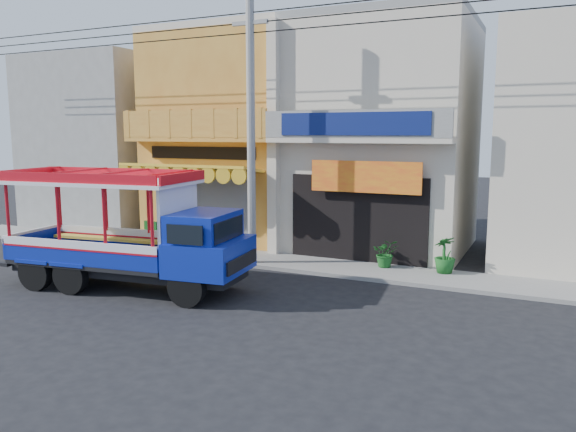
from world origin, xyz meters
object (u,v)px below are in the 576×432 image
object	(u,v)px
potted_plant_a	(386,253)
potted_plant_c	(445,255)
green_sign	(151,236)
songthaew_truck	(142,234)
utility_pole	(255,108)

from	to	relation	value
potted_plant_a	potted_plant_c	distance (m)	1.80
green_sign	potted_plant_c	distance (m)	10.44
songthaew_truck	potted_plant_a	size ratio (longest dim) A/B	8.15
utility_pole	songthaew_truck	distance (m)	5.34
potted_plant_a	green_sign	bearing A→B (deg)	165.29
utility_pole	potted_plant_a	size ratio (longest dim) A/B	31.72
potted_plant_c	green_sign	bearing A→B (deg)	-45.82
songthaew_truck	green_sign	bearing A→B (deg)	126.60
green_sign	potted_plant_a	size ratio (longest dim) A/B	1.08
songthaew_truck	potted_plant_c	world-z (taller)	songthaew_truck
potted_plant_c	potted_plant_a	bearing A→B (deg)	-48.77
potted_plant_a	potted_plant_c	xyz separation A→B (m)	(1.80, 0.02, 0.11)
utility_pole	green_sign	size ratio (longest dim) A/B	29.30
songthaew_truck	potted_plant_a	bearing A→B (deg)	42.91
utility_pole	potted_plant_c	xyz separation A→B (m)	(5.74, 1.23, -4.36)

